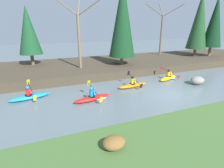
{
  "coord_description": "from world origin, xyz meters",
  "views": [
    {
      "loc": [
        -9.05,
        -9.64,
        5.0
      ],
      "look_at": [
        -4.06,
        2.62,
        0.55
      ],
      "focal_mm": 28.0,
      "sensor_mm": 36.0,
      "label": 1
    }
  ],
  "objects_px": {
    "kayaker_middle": "(133,85)",
    "kayaker_far_back": "(30,96)",
    "boulder_midstream": "(197,80)",
    "kayaker_lead": "(169,77)",
    "kayaker_trailing": "(94,98)"
  },
  "relations": [
    {
      "from": "kayaker_far_back",
      "to": "kayaker_lead",
      "type": "bearing_deg",
      "value": -10.64
    },
    {
      "from": "kayaker_middle",
      "to": "kayaker_lead",
      "type": "bearing_deg",
      "value": 4.29
    },
    {
      "from": "kayaker_middle",
      "to": "kayaker_trailing",
      "type": "distance_m",
      "value": 4.09
    },
    {
      "from": "kayaker_lead",
      "to": "kayaker_trailing",
      "type": "distance_m",
      "value": 8.52
    },
    {
      "from": "kayaker_middle",
      "to": "kayaker_far_back",
      "type": "distance_m",
      "value": 8.03
    },
    {
      "from": "kayaker_far_back",
      "to": "boulder_midstream",
      "type": "xyz_separation_m",
      "value": [
        13.71,
        -1.97,
        0.14
      ]
    },
    {
      "from": "kayaker_lead",
      "to": "kayaker_far_back",
      "type": "relative_size",
      "value": 0.98
    },
    {
      "from": "kayaker_far_back",
      "to": "boulder_midstream",
      "type": "relative_size",
      "value": 2.19
    },
    {
      "from": "kayaker_lead",
      "to": "kayaker_trailing",
      "type": "height_order",
      "value": "same"
    },
    {
      "from": "kayaker_middle",
      "to": "kayaker_trailing",
      "type": "height_order",
      "value": "same"
    },
    {
      "from": "kayaker_middle",
      "to": "kayaker_far_back",
      "type": "relative_size",
      "value": 1.0
    },
    {
      "from": "kayaker_middle",
      "to": "kayaker_trailing",
      "type": "xyz_separation_m",
      "value": [
        -3.85,
        -1.37,
        -0.02
      ]
    },
    {
      "from": "kayaker_lead",
      "to": "kayaker_middle",
      "type": "bearing_deg",
      "value": 167.84
    },
    {
      "from": "kayaker_middle",
      "to": "kayaker_far_back",
      "type": "xyz_separation_m",
      "value": [
        -8.01,
        0.51,
        0.0
      ]
    },
    {
      "from": "kayaker_far_back",
      "to": "boulder_midstream",
      "type": "distance_m",
      "value": 13.85
    }
  ]
}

